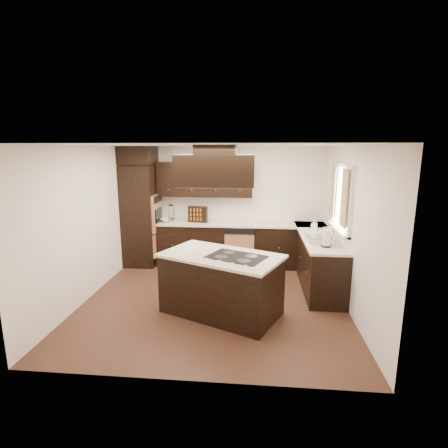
{
  "coord_description": "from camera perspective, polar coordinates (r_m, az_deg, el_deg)",
  "views": [
    {
      "loc": [
        0.66,
        -5.37,
        2.45
      ],
      "look_at": [
        0.1,
        0.6,
        1.15
      ],
      "focal_mm": 28.0,
      "sensor_mm": 36.0,
      "label": 1
    }
  ],
  "objects": [
    {
      "name": "island",
      "position": [
        5.32,
        -0.46,
        -9.96
      ],
      "size": [
        1.9,
        1.53,
        0.88
      ],
      "primitive_type": "cube",
      "rotation": [
        0.0,
        0.0,
        -0.43
      ],
      "color": "black",
      "rests_on": "floor"
    },
    {
      "name": "window_pane",
      "position": [
        6.14,
        18.91,
        4.09
      ],
      "size": [
        0.0,
        1.2,
        1.0
      ],
      "primitive_type": "cube",
      "color": "white",
      "rests_on": "wall_right"
    },
    {
      "name": "mixing_bowl",
      "position": [
        7.52,
        -9.22,
        0.61
      ],
      "size": [
        0.38,
        0.38,
        0.07
      ],
      "primitive_type": "imported",
      "rotation": [
        0.0,
        0.0,
        0.4
      ],
      "color": "white",
      "rests_on": "countertop_back"
    },
    {
      "name": "spice_rack",
      "position": [
        7.38,
        -4.29,
        1.59
      ],
      "size": [
        0.42,
        0.17,
        0.34
      ],
      "primitive_type": "cube",
      "rotation": [
        0.0,
        0.0,
        -0.18
      ],
      "color": "black",
      "rests_on": "countertop_back"
    },
    {
      "name": "ceiling",
      "position": [
        5.41,
        -1.7,
        12.87
      ],
      "size": [
        4.2,
        4.2,
        0.02
      ],
      "primitive_type": "cube",
      "color": "white",
      "rests_on": "ground"
    },
    {
      "name": "upper_cabinets",
      "position": [
        7.4,
        -3.14,
        7.27
      ],
      "size": [
        2.0,
        0.34,
        0.72
      ],
      "primitive_type": "cube",
      "color": "black",
      "rests_on": "wall_back"
    },
    {
      "name": "base_cabinets_back",
      "position": [
        7.47,
        0.37,
        -3.37
      ],
      "size": [
        2.93,
        0.6,
        0.88
      ],
      "primitive_type": "cube",
      "color": "black",
      "rests_on": "floor"
    },
    {
      "name": "range_hood",
      "position": [
        4.86,
        -1.29,
        8.81
      ],
      "size": [
        1.05,
        0.72,
        0.42
      ],
      "primitive_type": "cube",
      "color": "black",
      "rests_on": "ceiling"
    },
    {
      "name": "countertop_back",
      "position": [
        7.34,
        0.36,
        0.06
      ],
      "size": [
        2.93,
        0.63,
        0.04
      ],
      "primitive_type": "cube",
      "color": "beige",
      "rests_on": "base_cabinets_back"
    },
    {
      "name": "sink_rim",
      "position": [
        6.21,
        15.77,
        -2.45
      ],
      "size": [
        0.52,
        0.84,
        0.01
      ],
      "primitive_type": "cube",
      "color": "silver",
      "rests_on": "countertop_right"
    },
    {
      "name": "wall_right",
      "position": [
        5.69,
        20.0,
        -0.7
      ],
      "size": [
        0.02,
        4.2,
        2.5
      ],
      "primitive_type": "cube",
      "color": "white",
      "rests_on": "ground"
    },
    {
      "name": "wall_back",
      "position": [
        7.6,
        0.32,
        3.16
      ],
      "size": [
        4.2,
        0.02,
        2.5
      ],
      "primitive_type": "cube",
      "color": "white",
      "rests_on": "ground"
    },
    {
      "name": "cooktop",
      "position": [
        5.04,
        2.03,
        -5.38
      ],
      "size": [
        0.94,
        0.81,
        0.01
      ],
      "primitive_type": "cube",
      "rotation": [
        0.0,
        0.0,
        -0.43
      ],
      "color": "black",
      "rests_on": "island_top"
    },
    {
      "name": "floor",
      "position": [
        5.94,
        -1.54,
        -12.23
      ],
      "size": [
        4.2,
        4.2,
        0.02
      ],
      "primitive_type": "cube",
      "color": "brown",
      "rests_on": "ground"
    },
    {
      "name": "soap_bottle",
      "position": [
        6.85,
        14.51,
        -0.13
      ],
      "size": [
        0.13,
        0.13,
        0.22
      ],
      "primitive_type": "imported",
      "rotation": [
        0.0,
        0.0,
        -0.43
      ],
      "color": "white",
      "rests_on": "countertop_right"
    },
    {
      "name": "paper_towel",
      "position": [
        5.76,
        16.38,
        -2.31
      ],
      "size": [
        0.14,
        0.14,
        0.27
      ],
      "primitive_type": "cylinder",
      "rotation": [
        0.0,
        0.0,
        -0.1
      ],
      "color": "white",
      "rests_on": "countertop_right"
    },
    {
      "name": "wall_left",
      "position": [
        6.16,
        -21.5,
        0.14
      ],
      "size": [
        0.02,
        4.2,
        2.5
      ],
      "primitive_type": "cube",
      "color": "white",
      "rests_on": "ground"
    },
    {
      "name": "wall_oven_face",
      "position": [
        7.49,
        -10.89,
        1.8
      ],
      "size": [
        0.05,
        0.62,
        0.78
      ],
      "primitive_type": "cube",
      "color": "#CE7E53",
      "rests_on": "oven_column"
    },
    {
      "name": "blender_base",
      "position": [
        7.43,
        -8.55,
        0.61
      ],
      "size": [
        0.15,
        0.15,
        0.1
      ],
      "primitive_type": "cylinder",
      "color": "silver",
      "rests_on": "countertop_back"
    },
    {
      "name": "window_frame",
      "position": [
        6.13,
        18.65,
        4.1
      ],
      "size": [
        0.06,
        1.32,
        1.12
      ],
      "primitive_type": "cube",
      "color": "white",
      "rests_on": "wall_right"
    },
    {
      "name": "island_top",
      "position": [
        5.17,
        -0.47,
        -5.23
      ],
      "size": [
        1.98,
        1.61,
        0.04
      ],
      "primitive_type": "cube",
      "rotation": [
        0.0,
        0.0,
        -0.43
      ],
      "color": "beige",
      "rests_on": "island"
    },
    {
      "name": "hood_duct",
      "position": [
        4.85,
        -1.31,
        12.05
      ],
      "size": [
        0.55,
        0.5,
        0.13
      ],
      "primitive_type": "cube",
      "color": "black",
      "rests_on": "ceiling"
    },
    {
      "name": "wall_front",
      "position": [
        3.53,
        -5.81,
        -7.7
      ],
      "size": [
        4.2,
        0.02,
        2.5
      ],
      "primitive_type": "cube",
      "color": "white",
      "rests_on": "ground"
    },
    {
      "name": "base_cabinets_right",
      "position": [
        6.68,
        15.01,
        -5.71
      ],
      "size": [
        0.6,
        2.4,
        0.88
      ],
      "primitive_type": "cube",
      "color": "black",
      "rests_on": "floor"
    },
    {
      "name": "curtain_right",
      "position": [
        6.52,
        17.34,
        5.08
      ],
      "size": [
        0.02,
        0.34,
        0.9
      ],
      "primitive_type": "cube",
      "color": "beige",
      "rests_on": "wall_right"
    },
    {
      "name": "blender_pitcher",
      "position": [
        7.39,
        -8.6,
        1.98
      ],
      "size": [
        0.13,
        0.13,
        0.26
      ],
      "primitive_type": "cone",
      "color": "silver",
      "rests_on": "blender_base"
    },
    {
      "name": "curtain_left",
      "position": [
        5.71,
        19.04,
        4.02
      ],
      "size": [
        0.02,
        0.34,
        0.9
      ],
      "primitive_type": "cube",
      "color": "beige",
      "rests_on": "wall_right"
    },
    {
      "name": "oven_column",
      "position": [
        7.61,
        -13.4,
        1.38
      ],
      "size": [
        0.65,
        0.75,
        2.12
      ],
      "primitive_type": "cube",
      "color": "black",
      "rests_on": "floor"
    },
    {
      "name": "dishwasher_front",
      "position": [
        7.18,
        2.5,
        -4.39
      ],
      "size": [
        0.6,
        0.05,
        0.72
      ],
      "primitive_type": "cube",
      "color": "#CE7E53",
      "rests_on": "floor"
    },
    {
      "name": "countertop_right",
      "position": [
        6.55,
        15.1,
        -1.88
      ],
      "size": [
        0.63,
        2.4,
        0.04
      ],
      "primitive_type": "cube",
      "color": "beige",
      "rests_on": "base_cabinets_right"
    }
  ]
}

